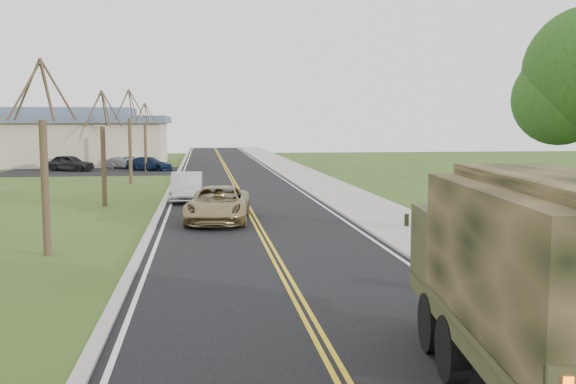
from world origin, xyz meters
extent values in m
plane|color=#334B19|center=(0.00, 0.00, 0.00)|extent=(160.00, 160.00, 0.00)
cube|color=black|center=(0.00, 40.00, 0.01)|extent=(8.00, 120.00, 0.01)
cube|color=#9E998E|center=(4.15, 40.00, 0.06)|extent=(0.30, 120.00, 0.12)
cube|color=#9E998E|center=(5.90, 40.00, 0.05)|extent=(3.20, 120.00, 0.10)
cube|color=#9E998E|center=(-4.15, 40.00, 0.05)|extent=(0.30, 120.00, 0.10)
sphere|color=#1D4012|center=(10.20, 10.50, 4.95)|extent=(3.24, 3.24, 3.24)
cylinder|color=#38281C|center=(-7.00, 10.00, 2.10)|extent=(0.24, 0.24, 4.20)
cylinder|color=#38281C|center=(-6.52, 10.13, 5.13)|extent=(1.01, 0.33, 1.90)
cylinder|color=#38281C|center=(-6.97, 10.62, 5.05)|extent=(0.13, 1.29, 1.74)
cylinder|color=#38281C|center=(-7.46, 10.18, 5.13)|extent=(0.98, 0.43, 1.90)
cylinder|color=#38281C|center=(-7.39, 9.52, 5.05)|extent=(0.79, 1.05, 1.77)
cylinder|color=#38281C|center=(-6.73, 9.59, 5.13)|extent=(0.58, 0.90, 1.90)
cylinder|color=#38281C|center=(-7.00, 22.00, 1.98)|extent=(0.24, 0.24, 3.96)
cylinder|color=#38281C|center=(-6.55, 22.12, 4.83)|extent=(0.96, 0.32, 1.79)
cylinder|color=#38281C|center=(-6.97, 22.58, 4.76)|extent=(0.12, 1.22, 1.65)
cylinder|color=#38281C|center=(-7.43, 22.17, 4.83)|extent=(0.93, 0.41, 1.79)
cylinder|color=#38281C|center=(-7.37, 21.55, 4.76)|extent=(0.75, 0.99, 1.67)
cylinder|color=#38281C|center=(-6.75, 21.61, 4.83)|extent=(0.55, 0.85, 1.80)
cylinder|color=#38281C|center=(-7.00, 34.00, 2.22)|extent=(0.24, 0.24, 4.44)
cylinder|color=#38281C|center=(-6.50, 34.13, 5.42)|extent=(1.07, 0.35, 2.00)
cylinder|color=#38281C|center=(-6.97, 34.65, 5.34)|extent=(0.13, 1.36, 1.84)
cylinder|color=#38281C|center=(-7.49, 34.19, 5.42)|extent=(1.03, 0.46, 2.00)
cylinder|color=#38281C|center=(-7.41, 33.49, 5.34)|extent=(0.83, 1.10, 1.87)
cylinder|color=#38281C|center=(-6.72, 33.56, 5.42)|extent=(0.61, 0.95, 2.01)
cylinder|color=#38281C|center=(-7.00, 46.00, 2.04)|extent=(0.24, 0.24, 4.08)
cylinder|color=#38281C|center=(-6.54, 46.12, 4.98)|extent=(0.99, 0.33, 1.84)
cylinder|color=#38281C|center=(-6.97, 46.60, 4.91)|extent=(0.13, 1.25, 1.69)
cylinder|color=#38281C|center=(-7.45, 46.17, 4.98)|extent=(0.95, 0.42, 1.85)
cylinder|color=#38281C|center=(-7.38, 45.53, 4.91)|extent=(0.77, 1.02, 1.72)
cylinder|color=#38281C|center=(-6.74, 45.60, 4.98)|extent=(0.57, 0.88, 1.85)
cube|color=tan|center=(-16.00, 56.00, 2.10)|extent=(20.00, 12.00, 4.20)
cube|color=#475466|center=(-16.00, 56.00, 4.50)|extent=(21.00, 13.00, 0.70)
cube|color=#475466|center=(-16.00, 56.00, 5.20)|extent=(14.00, 8.00, 0.90)
cube|color=black|center=(-10.00, 46.00, 0.01)|extent=(18.00, 10.00, 0.02)
cylinder|color=black|center=(1.73, -1.16, 0.53)|extent=(0.47, 1.10, 1.06)
cylinder|color=black|center=(1.91, 0.18, 0.53)|extent=(0.47, 1.10, 1.06)
cylinder|color=black|center=(3.92, -0.07, 0.53)|extent=(0.47, 1.10, 1.06)
cube|color=#383B20|center=(2.67, -1.86, 1.01)|extent=(3.16, 7.00, 0.34)
cube|color=#383B20|center=(2.98, 0.58, 1.84)|extent=(2.53, 2.11, 1.35)
cube|color=black|center=(3.09, 1.44, 2.03)|extent=(2.12, 0.35, 0.68)
cube|color=#383B20|center=(2.56, -2.68, 1.26)|extent=(3.04, 5.38, 0.14)
cube|color=black|center=(2.56, -2.68, 2.27)|extent=(3.04, 5.38, 1.93)
cube|color=black|center=(2.56, -2.68, 3.28)|extent=(2.18, 5.27, 0.24)
imported|color=#938253|center=(-1.53, 16.11, 0.74)|extent=(3.04, 5.59, 1.49)
imported|color=silver|center=(-3.00, 23.71, 0.75)|extent=(1.69, 4.61, 1.51)
imported|color=#10113C|center=(10.17, 9.92, 0.67)|extent=(4.78, 4.40, 1.35)
cube|color=#1B4D26|center=(5.60, 2.79, 0.50)|extent=(0.72, 0.66, 0.80)
imported|color=black|center=(-13.54, 46.87, 0.71)|extent=(4.52, 3.14, 1.43)
imported|color=#A2A2A6|center=(-9.11, 49.49, 0.58)|extent=(3.74, 2.31, 1.16)
imported|color=black|center=(-6.75, 46.61, 0.61)|extent=(4.50, 3.26, 1.21)
camera|label=1|loc=(-2.17, -10.55, 4.08)|focal=40.00mm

